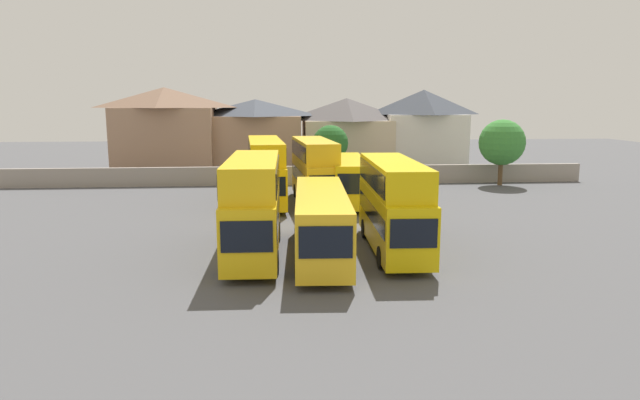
% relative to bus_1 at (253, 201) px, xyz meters
% --- Properties ---
extents(ground, '(140.00, 140.00, 0.00)m').
position_rel_bus_1_xyz_m(ground, '(3.68, 17.79, -2.86)').
color(ground, '#4C4C4F').
extents(depot_boundary_wall, '(56.00, 0.50, 1.80)m').
position_rel_bus_1_xyz_m(depot_boundary_wall, '(3.68, 25.06, -1.96)').
color(depot_boundary_wall, gray).
rests_on(depot_boundary_wall, ground).
extents(bus_1, '(2.80, 10.29, 5.08)m').
position_rel_bus_1_xyz_m(bus_1, '(0.00, 0.00, 0.00)').
color(bus_1, yellow).
rests_on(bus_1, ground).
extents(bus_2, '(3.15, 11.89, 3.38)m').
position_rel_bus_1_xyz_m(bus_2, '(3.46, -0.46, -0.92)').
color(bus_2, gold).
rests_on(bus_2, ground).
extents(bus_3, '(2.77, 10.20, 4.85)m').
position_rel_bus_1_xyz_m(bus_3, '(7.37, 0.24, -0.12)').
color(bus_3, '#E1BC0A').
rests_on(bus_3, ground).
extents(bus_4, '(3.17, 12.11, 5.00)m').
position_rel_bus_1_xyz_m(bus_4, '(0.42, 15.46, -0.04)').
color(bus_4, '#EDB80A').
rests_on(bus_4, ground).
extents(bus_5, '(3.19, 10.57, 5.01)m').
position_rel_bus_1_xyz_m(bus_5, '(4.23, 14.81, -0.04)').
color(bus_5, yellow).
rests_on(bus_5, ground).
extents(bus_6, '(3.21, 11.03, 3.52)m').
position_rel_bus_1_xyz_m(bus_6, '(6.89, 14.78, -0.85)').
color(bus_6, yellow).
rests_on(bus_6, ground).
extents(house_terrace_left, '(11.03, 7.21, 9.46)m').
position_rel_bus_1_xyz_m(house_terrace_left, '(-10.60, 33.63, 1.96)').
color(house_terrace_left, '#9E7A60').
rests_on(house_terrace_left, ground).
extents(house_terrace_centre, '(10.31, 7.50, 8.20)m').
position_rel_bus_1_xyz_m(house_terrace_centre, '(-0.89, 34.83, 1.31)').
color(house_terrace_centre, '#9E7A60').
rests_on(house_terrace_centre, ground).
extents(house_terrace_right, '(10.31, 8.21, 8.33)m').
position_rel_bus_1_xyz_m(house_terrace_right, '(9.44, 35.43, 1.39)').
color(house_terrace_right, '#C6B293').
rests_on(house_terrace_right, ground).
extents(house_terrace_far_right, '(9.42, 6.94, 9.28)m').
position_rel_bus_1_xyz_m(house_terrace_far_right, '(18.34, 35.33, 1.88)').
color(house_terrace_far_right, silver).
rests_on(house_terrace_far_right, ground).
extents(tree_left_of_lot, '(3.61, 3.61, 5.63)m').
position_rel_bus_1_xyz_m(tree_left_of_lot, '(6.79, 27.56, 0.93)').
color(tree_left_of_lot, brown).
rests_on(tree_left_of_lot, ground).
extents(tree_behind_wall, '(4.34, 4.34, 6.29)m').
position_rel_bus_1_xyz_m(tree_behind_wall, '(22.74, 23.06, 1.24)').
color(tree_behind_wall, brown).
rests_on(tree_behind_wall, ground).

